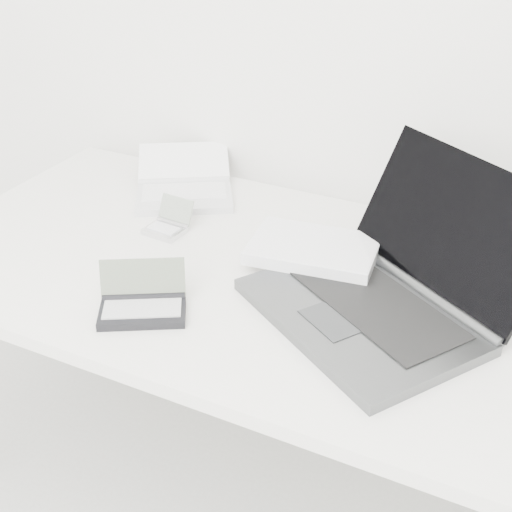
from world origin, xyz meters
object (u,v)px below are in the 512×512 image
at_px(netbook_open_white, 184,187).
at_px(desk, 277,294).
at_px(laptop_large, 369,279).
at_px(palmtop_charcoal, 143,304).

bearing_deg(netbook_open_white, desk, -65.02).
xyz_separation_m(desk, netbook_open_white, (-0.38, 0.25, 0.06)).
distance_m(desk, laptop_large, 0.22).
relative_size(desk, laptop_large, 2.53).
relative_size(laptop_large, palmtop_charcoal, 3.17).
distance_m(netbook_open_white, palmtop_charcoal, 0.53).
relative_size(desk, palmtop_charcoal, 8.01).
xyz_separation_m(laptop_large, palmtop_charcoal, (-0.37, -0.24, -0.03)).
bearing_deg(netbook_open_white, palmtop_charcoal, -98.53).
xyz_separation_m(laptop_large, netbook_open_white, (-0.58, 0.25, -0.03)).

